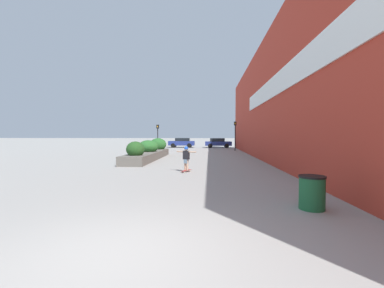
% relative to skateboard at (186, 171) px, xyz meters
% --- Properties ---
extents(ground_plane, '(300.00, 300.00, 0.00)m').
position_rel_skateboard_xyz_m(ground_plane, '(-0.27, -8.98, -0.07)').
color(ground_plane, gray).
extents(building_wall_right, '(0.67, 37.06, 8.71)m').
position_rel_skateboard_xyz_m(building_wall_right, '(5.27, 6.61, 4.29)').
color(building_wall_right, '#B23323').
rests_on(building_wall_right, ground_plane).
extents(planter_box, '(1.63, 9.71, 1.59)m').
position_rel_skateboard_xyz_m(planter_box, '(-3.53, 6.90, 0.50)').
color(planter_box, '#605B54').
rests_on(planter_box, ground_plane).
extents(skateboard, '(0.51, 0.77, 0.09)m').
position_rel_skateboard_xyz_m(skateboard, '(0.00, 0.00, 0.00)').
color(skateboard, maroon).
rests_on(skateboard, ground_plane).
extents(skateboarder, '(1.04, 0.59, 1.22)m').
position_rel_skateboard_xyz_m(skateboarder, '(0.00, 0.00, 0.76)').
color(skateboarder, tan).
rests_on(skateboarder, skateboard).
extents(trash_bin, '(0.65, 0.65, 0.85)m').
position_rel_skateboard_xyz_m(trash_bin, '(3.74, -6.25, 0.36)').
color(trash_bin, '#1E5B33').
rests_on(trash_bin, ground_plane).
extents(car_leftmost, '(3.87, 1.90, 1.42)m').
position_rel_skateboard_xyz_m(car_leftmost, '(-2.96, 25.49, 0.69)').
color(car_leftmost, navy).
rests_on(car_leftmost, ground_plane).
extents(car_center_left, '(3.85, 1.98, 1.40)m').
position_rel_skateboard_xyz_m(car_center_left, '(2.44, 25.17, 0.68)').
color(car_center_left, navy).
rests_on(car_center_left, ground_plane).
extents(car_center_right, '(4.44, 1.99, 1.39)m').
position_rel_skateboard_xyz_m(car_center_right, '(10.39, 21.22, 0.66)').
color(car_center_right, maroon).
rests_on(car_center_right, ground_plane).
extents(traffic_light_left, '(0.28, 0.30, 3.09)m').
position_rel_skateboard_xyz_m(traffic_light_left, '(-4.94, 17.12, 2.07)').
color(traffic_light_left, black).
rests_on(traffic_light_left, ground_plane).
extents(traffic_light_right, '(0.28, 0.30, 3.47)m').
position_rel_skateboard_xyz_m(traffic_light_right, '(4.24, 18.08, 2.30)').
color(traffic_light_right, black).
rests_on(traffic_light_right, ground_plane).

